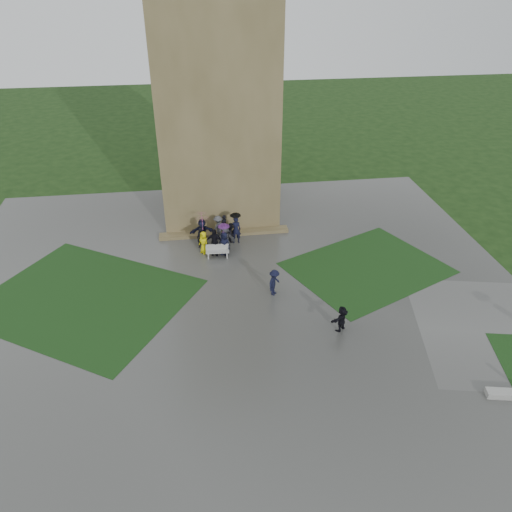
{
  "coord_description": "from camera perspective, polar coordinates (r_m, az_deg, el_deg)",
  "views": [
    {
      "loc": [
        -1.92,
        -20.15,
        16.74
      ],
      "look_at": [
        1.54,
        5.42,
        1.2
      ],
      "focal_mm": 35.0,
      "sensor_mm": 36.0,
      "label": 1
    }
  ],
  "objects": [
    {
      "name": "pedestrian_mid",
      "position": [
        28.41,
        2.1,
        -3.03
      ],
      "size": [
        1.05,
        1.15,
        1.61
      ],
      "primitive_type": "imported",
      "rotation": [
        0.0,
        0.0,
        0.93
      ],
      "color": "black",
      "rests_on": "plaza"
    },
    {
      "name": "tower_plinth",
      "position": [
        35.0,
        -3.65,
        2.66
      ],
      "size": [
        9.0,
        0.8,
        0.22
      ],
      "primitive_type": "cube",
      "color": "brown",
      "rests_on": "plaza"
    },
    {
      "name": "ground",
      "position": [
        26.26,
        -1.77,
        -8.56
      ],
      "size": [
        120.0,
        120.0,
        0.0
      ],
      "primitive_type": "plane",
      "color": "black"
    },
    {
      "name": "pedestrian_near",
      "position": [
        26.22,
        9.74,
        -7.06
      ],
      "size": [
        1.36,
        1.21,
        1.46
      ],
      "primitive_type": "imported",
      "rotation": [
        0.0,
        0.0,
        3.8
      ],
      "color": "black",
      "rests_on": "plaza"
    },
    {
      "name": "tower",
      "position": [
        36.04,
        -4.73,
        18.56
      ],
      "size": [
        8.0,
        8.0,
        18.0
      ],
      "primitive_type": "cube",
      "color": "brown",
      "rests_on": "ground"
    },
    {
      "name": "visitor_cluster",
      "position": [
        32.97,
        -4.66,
        2.69
      ],
      "size": [
        3.47,
        3.3,
        2.62
      ],
      "color": "black",
      "rests_on": "plaza"
    },
    {
      "name": "lawn_inset_right",
      "position": [
        31.94,
        12.57,
        -1.33
      ],
      "size": [
        11.12,
        10.15,
        0.01
      ],
      "primitive_type": "cube",
      "rotation": [
        0.0,
        0.0,
        0.44
      ],
      "color": "black",
      "rests_on": "plaza"
    },
    {
      "name": "lawn_inset_left",
      "position": [
        30.09,
        -18.99,
        -4.63
      ],
      "size": [
        14.1,
        13.46,
        0.01
      ],
      "primitive_type": "cube",
      "rotation": [
        0.0,
        0.0,
        -0.56
      ],
      "color": "black",
      "rests_on": "plaza"
    },
    {
      "name": "bench",
      "position": [
        32.18,
        -4.42,
        0.57
      ],
      "size": [
        1.51,
        0.54,
        0.87
      ],
      "rotation": [
        0.0,
        0.0,
        -0.05
      ],
      "color": "#A4A49F",
      "rests_on": "plaza"
    },
    {
      "name": "plaza",
      "position": [
        27.82,
        -2.21,
        -5.93
      ],
      "size": [
        34.0,
        34.0,
        0.02
      ],
      "primitive_type": "cube",
      "color": "#3B3C39",
      "rests_on": "ground"
    }
  ]
}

